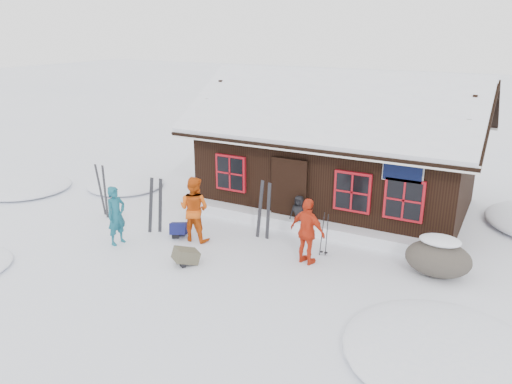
% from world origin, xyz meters
% --- Properties ---
extents(ground, '(120.00, 120.00, 0.00)m').
position_xyz_m(ground, '(0.00, 0.00, 0.00)').
color(ground, white).
rests_on(ground, ground).
extents(mountain_hut, '(8.90, 6.09, 4.42)m').
position_xyz_m(mountain_hut, '(1.50, 4.98, 1.58)').
color(mountain_hut, black).
rests_on(mountain_hut, ground).
extents(snow_drift, '(7.60, 0.60, 0.35)m').
position_xyz_m(snow_drift, '(1.50, 2.25, 0.17)').
color(snow_drift, white).
rests_on(snow_drift, ground).
extents(snow_mounds, '(20.60, 13.20, 0.48)m').
position_xyz_m(snow_mounds, '(1.65, 1.86, 0.00)').
color(snow_mounds, white).
rests_on(snow_mounds, ground).
extents(skier_teal, '(0.45, 0.63, 1.63)m').
position_xyz_m(skier_teal, '(-2.66, -0.98, 0.82)').
color(skier_teal, '#155566').
rests_on(skier_teal, ground).
extents(skier_orange_left, '(0.92, 0.74, 1.83)m').
position_xyz_m(skier_orange_left, '(-0.95, 0.23, 0.91)').
color(skier_orange_left, '#CD4D0E').
rests_on(skier_orange_left, ground).
extents(skier_orange_right, '(1.07, 0.63, 1.71)m').
position_xyz_m(skier_orange_right, '(2.36, 0.36, 0.85)').
color(skier_orange_right, red).
rests_on(skier_orange_right, ground).
extents(skier_crouched, '(0.52, 0.34, 1.07)m').
position_xyz_m(skier_crouched, '(1.32, 2.20, 0.53)').
color(skier_crouched, black).
rests_on(skier_crouched, ground).
extents(boulder, '(1.54, 1.16, 0.89)m').
position_xyz_m(boulder, '(5.35, 1.25, 0.46)').
color(boulder, '#504A40').
rests_on(boulder, ground).
extents(ski_pair_left, '(0.50, 0.23, 1.69)m').
position_xyz_m(ski_pair_left, '(-2.23, 0.14, 0.79)').
color(ski_pair_left, black).
rests_on(ski_pair_left, ground).
extents(ski_pair_mid, '(0.54, 0.21, 1.69)m').
position_xyz_m(ski_pair_mid, '(-4.55, 0.44, 0.80)').
color(ski_pair_mid, black).
rests_on(ski_pair_mid, ground).
extents(ski_pair_right, '(0.52, 0.15, 1.74)m').
position_xyz_m(ski_pair_right, '(0.70, 1.21, 0.82)').
color(ski_pair_right, black).
rests_on(ski_pair_right, ground).
extents(ski_poles, '(0.22, 0.11, 1.22)m').
position_xyz_m(ski_poles, '(2.57, 0.99, 0.57)').
color(ski_poles, black).
rests_on(ski_poles, ground).
extents(backpack_blue, '(0.68, 0.73, 0.32)m').
position_xyz_m(backpack_blue, '(-1.49, 0.19, 0.16)').
color(backpack_blue, '#11144A').
rests_on(backpack_blue, ground).
extents(backpack_olive, '(0.69, 0.73, 0.32)m').
position_xyz_m(backpack_olive, '(-0.27, -1.14, 0.16)').
color(backpack_olive, '#4E4937').
rests_on(backpack_olive, ground).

